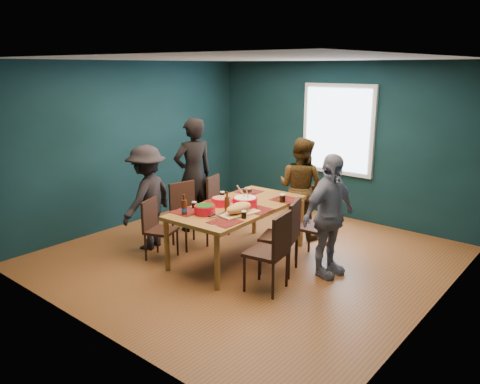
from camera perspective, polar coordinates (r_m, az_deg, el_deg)
The scene contains 26 objects.
room at distance 6.50m, azimuth 2.53°, elevation 4.11°, with size 5.01×5.01×2.71m.
dining_table at distance 6.42m, azimuth -0.21°, elevation -2.26°, with size 1.10×2.06×0.76m.
chair_left_far at distance 7.60m, azimuth -2.62°, elevation -0.85°, with size 0.50×0.50×0.90m.
chair_left_mid at distance 7.00m, azimuth -6.58°, elevation -2.10°, with size 0.51×0.51×0.95m.
chair_left_near at distance 6.59m, azimuth -10.24°, elevation -3.91°, with size 0.48×0.48×0.84m.
chair_right_far at distance 6.45m, azimuth 9.93°, elevation -3.64°, with size 0.46×0.46×0.96m.
chair_right_mid at distance 6.02m, azimuth 5.67°, elevation -4.75°, with size 0.56×0.56×0.98m.
chair_right_near at distance 5.52m, azimuth 4.09°, elevation -6.64°, with size 0.51×0.51×0.98m.
person_far_left at distance 7.53m, azimuth -5.70°, elevation 2.06°, with size 0.67×0.44×1.84m, color black.
person_back at distance 7.34m, azimuth 7.40°, elevation 0.56°, with size 0.76×0.59×1.56m, color black.
person_right at distance 5.97m, azimuth 10.79°, elevation -2.88°, with size 0.93×0.39×1.58m, color silver.
person_near_left at distance 6.91m, azimuth -11.22°, elevation -0.67°, with size 0.99×0.57×1.53m, color black.
bowl_salad at distance 6.40m, azimuth -2.32°, elevation -1.12°, with size 0.26×0.26×0.11m.
bowl_dumpling at distance 6.30m, azimuth 0.62°, elevation -1.21°, with size 0.34×0.34×0.31m.
bowl_herbs at distance 6.03m, azimuth -4.31°, elevation -2.11°, with size 0.27×0.27×0.12m.
cutting_board at distance 6.01m, azimuth -0.18°, elevation -2.09°, with size 0.37×0.69×0.15m.
small_bowl at distance 7.07m, azimuth 0.92°, elevation 0.24°, with size 0.14×0.14×0.06m.
beer_bottle_a at distance 6.02m, azimuth -6.81°, elevation -1.87°, with size 0.07×0.07×0.27m.
beer_bottle_b at distance 6.11m, azimuth -1.58°, elevation -1.44°, with size 0.07×0.07×0.27m.
cola_glass_a at distance 6.30m, azimuth -5.63°, elevation -1.54°, with size 0.06×0.06×0.09m.
cola_glass_b at distance 5.86m, azimuth 0.49°, elevation -2.72°, with size 0.07×0.07×0.09m.
cola_glass_c at distance 6.56m, azimuth 5.20°, elevation -0.70°, with size 0.08×0.08×0.12m.
cola_glass_d at distance 6.76m, azimuth -2.16°, elevation -0.30°, with size 0.07×0.07×0.09m.
napkin_a at distance 6.25m, azimuth 2.59°, elevation -2.07°, with size 0.14×0.14×0.00m, color #FF756B.
napkin_b at distance 6.41m, azimuth -4.77°, elevation -1.65°, with size 0.15×0.15×0.00m, color #FF756B.
napkin_c at distance 5.64m, azimuth -2.38°, elevation -3.97°, with size 0.16×0.16×0.00m, color #FF756B.
Camera 1 is at (3.85, -4.83, 2.61)m, focal length 35.00 mm.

